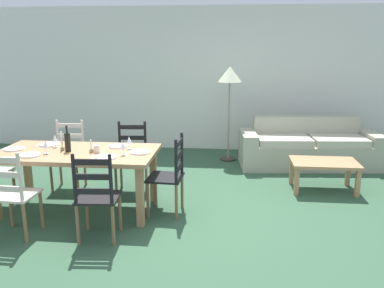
{
  "coord_description": "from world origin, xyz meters",
  "views": [
    {
      "loc": [
        0.4,
        -4.35,
        1.97
      ],
      "look_at": [
        -0.09,
        0.55,
        0.75
      ],
      "focal_mm": 37.04,
      "sensor_mm": 36.0,
      "label": 1
    }
  ],
  "objects_px": {
    "wine_glass_far_left": "(55,139)",
    "standing_lamp": "(230,80)",
    "coffee_table": "(324,166)",
    "couch": "(308,148)",
    "dining_chair_near_right": "(97,197)",
    "wine_glass_near_left": "(46,145)",
    "coffee_cup_primary": "(97,149)",
    "wine_glass_far_right": "(129,140)",
    "dining_chair_near_left": "(12,194)",
    "wine_bottle": "(68,142)",
    "dining_chair_head_east": "(170,175)",
    "dining_chair_far_left": "(69,155)",
    "wine_glass_near_right": "(123,146)",
    "dining_table": "(77,158)",
    "dining_chair_far_right": "(132,157)"
  },
  "relations": [
    {
      "from": "dining_chair_far_left",
      "to": "coffee_table",
      "type": "xyz_separation_m",
      "value": [
        3.57,
        0.25,
        -0.12
      ]
    },
    {
      "from": "coffee_table",
      "to": "standing_lamp",
      "type": "height_order",
      "value": "standing_lamp"
    },
    {
      "from": "dining_chair_far_right",
      "to": "wine_glass_far_left",
      "type": "bearing_deg",
      "value": -143.82
    },
    {
      "from": "dining_chair_head_east",
      "to": "wine_glass_near_left",
      "type": "xyz_separation_m",
      "value": [
        -1.42,
        -0.17,
        0.38
      ]
    },
    {
      "from": "dining_table",
      "to": "coffee_cup_primary",
      "type": "xyz_separation_m",
      "value": [
        0.27,
        -0.04,
        0.13
      ]
    },
    {
      "from": "wine_bottle",
      "to": "coffee_table",
      "type": "xyz_separation_m",
      "value": [
        3.23,
        1.03,
        -0.51
      ]
    },
    {
      "from": "wine_glass_far_left",
      "to": "wine_glass_far_right",
      "type": "bearing_deg",
      "value": -0.0
    },
    {
      "from": "wine_glass_far_left",
      "to": "coffee_cup_primary",
      "type": "distance_m",
      "value": 0.63
    },
    {
      "from": "dining_chair_near_left",
      "to": "coffee_cup_primary",
      "type": "xyz_separation_m",
      "value": [
        0.68,
        0.72,
        0.32
      ]
    },
    {
      "from": "dining_chair_far_left",
      "to": "wine_bottle",
      "type": "relative_size",
      "value": 3.04
    },
    {
      "from": "dining_chair_near_right",
      "to": "dining_chair_far_left",
      "type": "distance_m",
      "value": 1.76
    },
    {
      "from": "dining_table",
      "to": "coffee_cup_primary",
      "type": "height_order",
      "value": "coffee_cup_primary"
    },
    {
      "from": "wine_glass_near_left",
      "to": "coffee_cup_primary",
      "type": "bearing_deg",
      "value": 10.98
    },
    {
      "from": "wine_glass_near_left",
      "to": "coffee_cup_primary",
      "type": "xyz_separation_m",
      "value": [
        0.57,
        0.11,
        -0.07
      ]
    },
    {
      "from": "wine_glass_near_left",
      "to": "wine_glass_near_right",
      "type": "bearing_deg",
      "value": 1.58
    },
    {
      "from": "couch",
      "to": "dining_chair_near_right",
      "type": "bearing_deg",
      "value": -131.88
    },
    {
      "from": "dining_chair_far_left",
      "to": "standing_lamp",
      "type": "relative_size",
      "value": 0.59
    },
    {
      "from": "dining_chair_near_right",
      "to": "coffee_table",
      "type": "height_order",
      "value": "dining_chair_near_right"
    },
    {
      "from": "dining_chair_far_left",
      "to": "wine_glass_near_left",
      "type": "bearing_deg",
      "value": -81.84
    },
    {
      "from": "dining_chair_near_left",
      "to": "wine_glass_far_right",
      "type": "xyz_separation_m",
      "value": [
        1.02,
        0.91,
        0.38
      ]
    },
    {
      "from": "wine_glass_near_left",
      "to": "wine_glass_far_right",
      "type": "bearing_deg",
      "value": 18.28
    },
    {
      "from": "wine_glass_far_right",
      "to": "coffee_cup_primary",
      "type": "bearing_deg",
      "value": -150.89
    },
    {
      "from": "dining_chair_far_left",
      "to": "coffee_cup_primary",
      "type": "distance_m",
      "value": 1.11
    },
    {
      "from": "dining_table",
      "to": "standing_lamp",
      "type": "relative_size",
      "value": 1.16
    },
    {
      "from": "dining_table",
      "to": "wine_glass_far_right",
      "type": "distance_m",
      "value": 0.66
    },
    {
      "from": "dining_chair_near_left",
      "to": "couch",
      "type": "bearing_deg",
      "value": 39.95
    },
    {
      "from": "wine_bottle",
      "to": "couch",
      "type": "height_order",
      "value": "wine_bottle"
    },
    {
      "from": "dining_table",
      "to": "couch",
      "type": "distance_m",
      "value": 3.87
    },
    {
      "from": "dining_chair_near_right",
      "to": "dining_chair_head_east",
      "type": "height_order",
      "value": "same"
    },
    {
      "from": "dining_chair_near_right",
      "to": "wine_glass_near_right",
      "type": "relative_size",
      "value": 5.96
    },
    {
      "from": "dining_chair_far_left",
      "to": "wine_glass_far_right",
      "type": "relative_size",
      "value": 5.96
    },
    {
      "from": "dining_chair_near_left",
      "to": "wine_glass_near_right",
      "type": "xyz_separation_m",
      "value": [
        1.02,
        0.63,
        0.38
      ]
    },
    {
      "from": "dining_chair_far_right",
      "to": "coffee_table",
      "type": "height_order",
      "value": "dining_chair_far_right"
    },
    {
      "from": "wine_bottle",
      "to": "standing_lamp",
      "type": "height_order",
      "value": "standing_lamp"
    },
    {
      "from": "wine_bottle",
      "to": "wine_glass_far_left",
      "type": "relative_size",
      "value": 1.96
    },
    {
      "from": "dining_table",
      "to": "standing_lamp",
      "type": "distance_m",
      "value": 3.1
    },
    {
      "from": "wine_glass_far_right",
      "to": "couch",
      "type": "relative_size",
      "value": 0.07
    },
    {
      "from": "dining_table",
      "to": "dining_chair_head_east",
      "type": "xyz_separation_m",
      "value": [
        1.12,
        0.02,
        -0.19
      ]
    },
    {
      "from": "dining_chair_far_right",
      "to": "wine_bottle",
      "type": "distance_m",
      "value": 1.03
    },
    {
      "from": "dining_chair_near_right",
      "to": "wine_glass_near_left",
      "type": "bearing_deg",
      "value": 143.33
    },
    {
      "from": "dining_chair_near_right",
      "to": "wine_glass_near_left",
      "type": "xyz_separation_m",
      "value": [
        -0.79,
        0.59,
        0.38
      ]
    },
    {
      "from": "wine_glass_near_left",
      "to": "standing_lamp",
      "type": "xyz_separation_m",
      "value": [
        2.1,
        2.56,
        0.55
      ]
    },
    {
      "from": "dining_chair_near_right",
      "to": "standing_lamp",
      "type": "distance_m",
      "value": 3.53
    },
    {
      "from": "coffee_table",
      "to": "dining_chair_near_left",
      "type": "bearing_deg",
      "value": -153.6
    },
    {
      "from": "wine_glass_far_left",
      "to": "standing_lamp",
      "type": "distance_m",
      "value": 3.15
    },
    {
      "from": "wine_glass_far_right",
      "to": "coffee_table",
      "type": "xyz_separation_m",
      "value": [
        2.53,
        0.85,
        -0.51
      ]
    },
    {
      "from": "dining_chair_far_left",
      "to": "dining_chair_far_right",
      "type": "xyz_separation_m",
      "value": [
        0.91,
        -0.02,
        0.0
      ]
    },
    {
      "from": "dining_chair_near_left",
      "to": "coffee_cup_primary",
      "type": "distance_m",
      "value": 1.04
    },
    {
      "from": "wine_bottle",
      "to": "dining_chair_far_right",
      "type": "bearing_deg",
      "value": 53.44
    },
    {
      "from": "dining_chair_far_left",
      "to": "dining_chair_head_east",
      "type": "distance_m",
      "value": 1.72
    }
  ]
}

